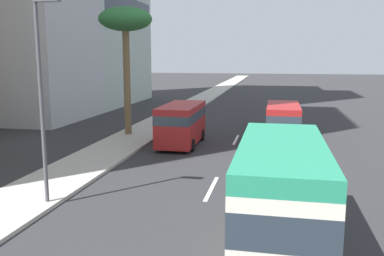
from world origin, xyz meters
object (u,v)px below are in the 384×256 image
palm_tree (125,23)px  street_lamp (43,79)px  van_lead (182,122)px  minibus_third (281,192)px  car_second (284,116)px  van_fourth (283,121)px

palm_tree → street_lamp: size_ratio=1.16×
van_lead → street_lamp: street_lamp is taller
van_lead → minibus_third: 14.33m
minibus_third → street_lamp: 8.86m
minibus_third → street_lamp: bearing=77.4°
car_second → van_fourth: (-6.35, 0.14, 0.59)m
van_lead → minibus_third: bearing=24.1°
van_lead → palm_tree: 7.66m
minibus_third → palm_tree: size_ratio=0.79×
car_second → minibus_third: minibus_third is taller
car_second → van_lead: bearing=142.4°
van_fourth → street_lamp: street_lamp is taller
palm_tree → street_lamp: 13.76m
car_second → van_fourth: van_fourth is taller
minibus_third → street_lamp: street_lamp is taller
van_lead → van_fourth: (1.72, -6.07, -0.03)m
minibus_third → van_fourth: (14.81, -0.23, -0.28)m
van_fourth → minibus_third: bearing=179.1°
car_second → van_fourth: bearing=178.7°
van_lead → van_fourth: van_lead is taller
car_second → palm_tree: bearing=120.0°
van_fourth → palm_tree: palm_tree is taller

